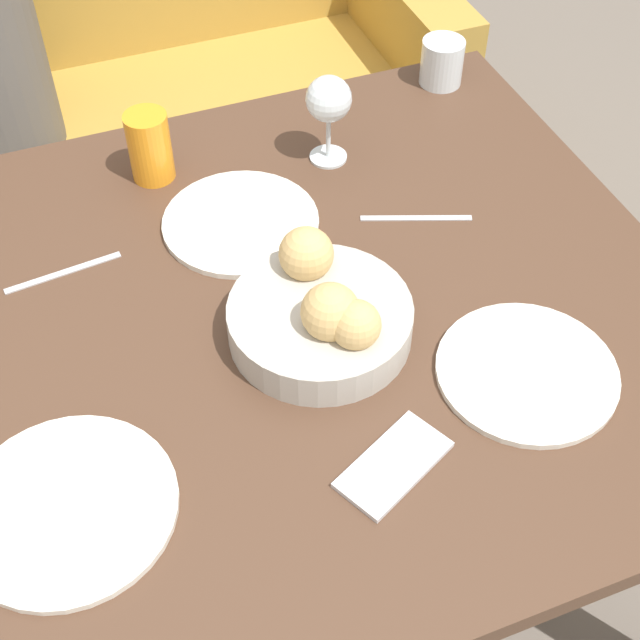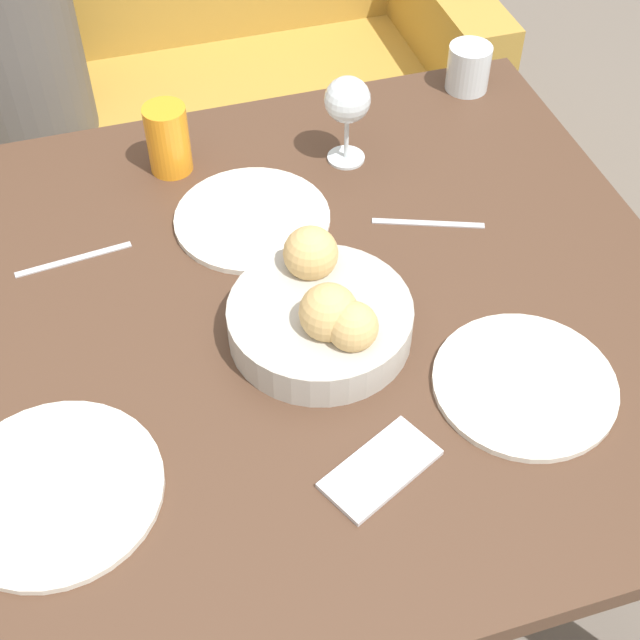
% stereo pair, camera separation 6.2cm
% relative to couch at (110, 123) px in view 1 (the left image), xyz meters
% --- Properties ---
extents(ground_plane, '(10.00, 10.00, 0.00)m').
position_rel_couch_xyz_m(ground_plane, '(0.05, -1.16, -0.32)').
color(ground_plane, '#6B6056').
extents(dining_table, '(1.24, 1.05, 0.74)m').
position_rel_couch_xyz_m(dining_table, '(0.05, -1.16, 0.33)').
color(dining_table, '#4C3323').
rests_on(dining_table, ground_plane).
extents(couch, '(1.69, 0.70, 0.88)m').
position_rel_couch_xyz_m(couch, '(0.00, 0.00, 0.00)').
color(couch, '#B28938').
rests_on(couch, ground_plane).
extents(bread_basket, '(0.26, 0.26, 0.12)m').
position_rel_couch_xyz_m(bread_basket, '(0.11, -1.22, 0.46)').
color(bread_basket, '#B2ADA3').
rests_on(bread_basket, dining_table).
extents(plate_near_left, '(0.26, 0.26, 0.01)m').
position_rel_couch_xyz_m(plate_near_left, '(-0.27, -1.37, 0.42)').
color(plate_near_left, silver).
rests_on(plate_near_left, dining_table).
extents(plate_near_right, '(0.25, 0.25, 0.01)m').
position_rel_couch_xyz_m(plate_near_right, '(0.34, -1.39, 0.42)').
color(plate_near_right, silver).
rests_on(plate_near_right, dining_table).
extents(plate_far_center, '(0.25, 0.25, 0.01)m').
position_rel_couch_xyz_m(plate_far_center, '(0.08, -0.96, 0.42)').
color(plate_far_center, silver).
rests_on(plate_far_center, dining_table).
extents(juice_glass, '(0.07, 0.07, 0.12)m').
position_rel_couch_xyz_m(juice_glass, '(-0.02, -0.79, 0.48)').
color(juice_glass, orange).
rests_on(juice_glass, dining_table).
extents(water_tumbler, '(0.08, 0.08, 0.09)m').
position_rel_couch_xyz_m(water_tumbler, '(0.55, -0.71, 0.46)').
color(water_tumbler, silver).
rests_on(water_tumbler, dining_table).
extents(wine_glass, '(0.08, 0.08, 0.16)m').
position_rel_couch_xyz_m(wine_glass, '(0.27, -0.85, 0.53)').
color(wine_glass, silver).
rests_on(wine_glass, dining_table).
extents(fork_silver, '(0.18, 0.03, 0.00)m').
position_rel_couch_xyz_m(fork_silver, '(-0.20, -0.97, 0.42)').
color(fork_silver, '#B7B7BC').
rests_on(fork_silver, dining_table).
extents(knife_silver, '(0.17, 0.07, 0.00)m').
position_rel_couch_xyz_m(knife_silver, '(0.34, -1.05, 0.42)').
color(knife_silver, '#B7B7BC').
rests_on(knife_silver, dining_table).
extents(cell_phone, '(0.17, 0.13, 0.01)m').
position_rel_couch_xyz_m(cell_phone, '(0.12, -1.46, 0.42)').
color(cell_phone, silver).
rests_on(cell_phone, dining_table).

